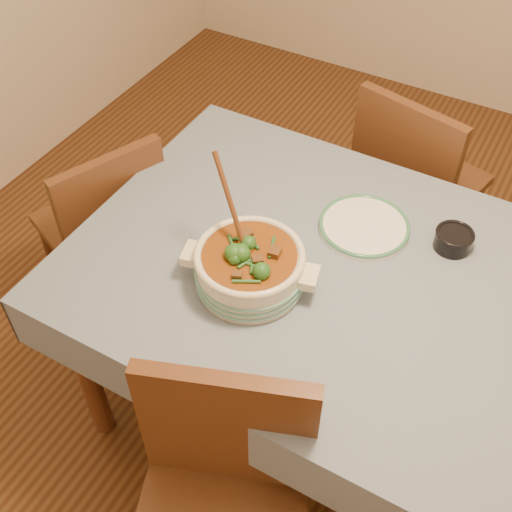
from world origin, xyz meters
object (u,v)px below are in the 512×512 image
at_px(chair_near, 221,504).
at_px(white_plate, 364,226).
at_px(chair_far, 412,180).
at_px(dining_table, 360,305).
at_px(stew_casserole, 250,265).
at_px(condiment_bowl, 454,239).
at_px(chair_left, 108,225).

bearing_deg(chair_near, white_plate, 70.00).
bearing_deg(chair_far, dining_table, 110.32).
xyz_separation_m(chair_far, chair_near, (0.02, -1.44, 0.01)).
relative_size(dining_table, chair_far, 1.87).
distance_m(stew_casserole, white_plate, 0.41).
relative_size(condiment_bowl, chair_far, 0.15).
bearing_deg(white_plate, stew_casserole, -118.55).
relative_size(dining_table, stew_casserole, 4.39).
bearing_deg(dining_table, white_plate, 112.81).
xyz_separation_m(stew_casserole, chair_near, (0.20, -0.49, -0.31)).
distance_m(condiment_bowl, chair_near, 0.97).
bearing_deg(condiment_bowl, chair_left, -169.34).
height_order(stew_casserole, white_plate, stew_casserole).
height_order(chair_far, chair_near, chair_near).
bearing_deg(chair_far, condiment_bowl, 129.78).
xyz_separation_m(stew_casserole, white_plate, (0.19, 0.35, -0.06)).
distance_m(dining_table, chair_left, 1.00).
relative_size(white_plate, chair_near, 0.32).
distance_m(stew_casserole, chair_far, 1.01).
height_order(chair_far, chair_left, chair_far).
distance_m(chair_far, chair_left, 1.16).
relative_size(chair_far, chair_left, 1.06).
bearing_deg(chair_left, stew_casserole, 97.34).
relative_size(white_plate, condiment_bowl, 2.16).
height_order(dining_table, stew_casserole, stew_casserole).
bearing_deg(stew_casserole, chair_far, 79.38).
distance_m(chair_far, chair_near, 1.44).
bearing_deg(condiment_bowl, white_plate, -167.13).
bearing_deg(stew_casserole, chair_left, 164.64).
xyz_separation_m(stew_casserole, chair_left, (-0.71, 0.19, -0.35)).
xyz_separation_m(white_plate, chair_far, (-0.02, 0.59, -0.26)).
bearing_deg(dining_table, chair_far, 97.21).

